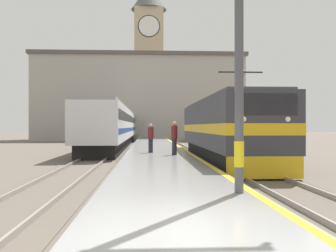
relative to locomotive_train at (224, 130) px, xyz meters
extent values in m
plane|color=#60564C|center=(-3.54, 14.85, -1.79)|extent=(200.00, 200.00, 0.00)
cube|color=#999999|center=(-3.54, 9.85, -1.57)|extent=(3.82, 140.00, 0.43)
cube|color=yellow|center=(-1.78, 9.85, -1.36)|extent=(0.20, 140.00, 0.00)
cube|color=#60564C|center=(0.00, 9.85, -1.78)|extent=(2.83, 140.00, 0.02)
cube|color=gray|center=(-0.72, 9.85, -1.70)|extent=(0.07, 140.00, 0.14)
cube|color=gray|center=(0.72, 9.85, -1.70)|extent=(0.07, 140.00, 0.14)
cube|color=#60564C|center=(-7.30, 9.85, -1.78)|extent=(2.83, 140.00, 0.02)
cube|color=gray|center=(-8.02, 9.85, -1.70)|extent=(0.07, 140.00, 0.14)
cube|color=gray|center=(-6.59, 9.85, -1.70)|extent=(0.07, 140.00, 0.14)
cube|color=black|center=(0.00, 0.04, -1.34)|extent=(2.46, 14.07, 0.90)
cube|color=#333338|center=(0.00, 0.04, 0.32)|extent=(2.90, 15.30, 2.41)
cube|color=gold|center=(0.00, 0.04, 0.07)|extent=(2.92, 15.32, 0.44)
cube|color=gold|center=(0.00, -7.46, -1.30)|extent=(2.75, 0.30, 0.81)
cube|color=black|center=(0.00, -7.55, 0.97)|extent=(2.32, 0.12, 0.80)
sphere|color=white|center=(-0.80, -7.59, 0.44)|extent=(0.20, 0.20, 0.20)
sphere|color=white|center=(0.80, -7.59, 0.44)|extent=(0.20, 0.20, 0.20)
cube|color=#4C4C51|center=(0.00, 0.04, 1.58)|extent=(2.61, 14.53, 0.12)
cylinder|color=#333333|center=(0.00, -4.13, 2.14)|extent=(0.06, 0.63, 1.03)
cylinder|color=#333333|center=(0.00, -3.43, 2.14)|extent=(0.06, 0.63, 1.03)
cube|color=#262626|center=(0.00, -3.78, 2.64)|extent=(2.03, 0.08, 0.06)
cube|color=black|center=(-7.30, 21.08, -1.34)|extent=(2.46, 39.51, 0.90)
cube|color=silver|center=(-7.30, 21.08, 0.39)|extent=(2.90, 41.16, 2.55)
cube|color=black|center=(-7.30, 21.08, 0.90)|extent=(2.92, 40.33, 0.64)
cube|color=navy|center=(-7.30, 21.08, -0.12)|extent=(2.92, 40.33, 0.36)
cube|color=gray|center=(-7.30, 21.08, 1.76)|extent=(2.67, 41.16, 0.20)
cylinder|color=#4C4C51|center=(-2.11, -12.39, 3.00)|extent=(0.21, 0.21, 8.73)
cylinder|color=yellow|center=(-2.11, -12.39, -0.46)|extent=(0.23, 0.23, 0.60)
cylinder|color=#23232D|center=(-2.77, -0.31, -0.93)|extent=(0.26, 0.26, 0.86)
cylinder|color=maroon|center=(-2.77, -0.31, -0.15)|extent=(0.34, 0.34, 0.71)
sphere|color=tan|center=(-2.77, -0.31, 0.33)|extent=(0.23, 0.23, 0.23)
cylinder|color=#23232D|center=(-4.02, 1.64, -0.96)|extent=(0.26, 0.26, 0.81)
cylinder|color=maroon|center=(-4.02, 1.64, -0.22)|extent=(0.34, 0.34, 0.67)
sphere|color=tan|center=(-4.02, 1.64, 0.23)|extent=(0.22, 0.22, 0.22)
cube|color=tan|center=(-3.90, 46.96, 9.32)|extent=(4.90, 4.90, 22.22)
cylinder|color=black|center=(-3.90, 44.49, 17.00)|extent=(3.73, 0.06, 3.73)
cylinder|color=white|center=(-3.90, 44.46, 17.00)|extent=(3.43, 0.10, 3.43)
cube|color=#A8A399|center=(-5.33, 36.18, 4.03)|extent=(29.17, 9.29, 11.64)
cube|color=#564C47|center=(-5.33, 36.18, 10.10)|extent=(29.77, 9.89, 0.50)
camera|label=1|loc=(-4.25, -21.39, 0.19)|focal=42.00mm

